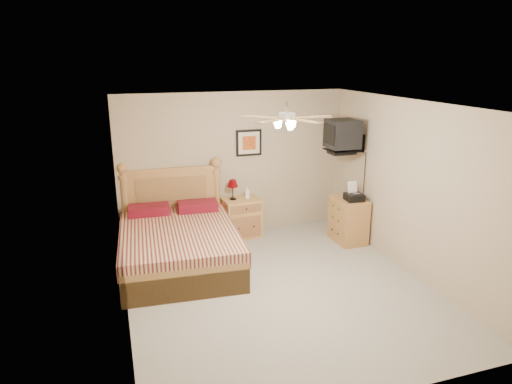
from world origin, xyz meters
TOP-DOWN VIEW (x-y plane):
  - floor at (0.00, 0.00)m, footprint 4.50×4.50m
  - ceiling at (0.00, 0.00)m, footprint 4.00×4.50m
  - wall_back at (0.00, 2.25)m, footprint 4.00×0.04m
  - wall_front at (0.00, -2.25)m, footprint 4.00×0.04m
  - wall_left at (-2.00, 0.00)m, footprint 0.04×4.50m
  - wall_right at (2.00, 0.00)m, footprint 0.04×4.50m
  - bed at (-1.18, 1.12)m, footprint 1.80×2.29m
  - nightstand at (0.06, 2.00)m, footprint 0.66×0.51m
  - table_lamp at (-0.08, 2.04)m, footprint 0.23×0.23m
  - lotion_bottle at (0.16, 1.99)m, footprint 0.09×0.09m
  - framed_picture at (0.27, 2.23)m, footprint 0.46×0.04m
  - dresser at (1.73, 1.21)m, footprint 0.46×0.66m
  - fax_machine at (1.74, 1.09)m, footprint 0.31×0.32m
  - magazine_lower at (1.69, 1.47)m, footprint 0.27×0.32m
  - magazine_upper at (1.73, 1.50)m, footprint 0.28×0.31m
  - wall_tv at (1.75, 1.34)m, footprint 0.56×0.46m
  - ceiling_fan at (0.00, -0.20)m, footprint 1.14×1.14m

SIDE VIEW (x-z plane):
  - floor at x=0.00m, z-range 0.00..0.00m
  - nightstand at x=0.06m, z-range 0.00..0.68m
  - dresser at x=1.73m, z-range 0.00..0.77m
  - bed at x=-1.18m, z-range 0.00..1.42m
  - magazine_lower at x=1.69m, z-range 0.77..0.79m
  - lotion_bottle at x=0.16m, z-range 0.68..0.91m
  - magazine_upper at x=1.73m, z-range 0.79..0.81m
  - table_lamp at x=-0.08m, z-range 0.68..1.03m
  - fax_machine at x=1.74m, z-range 0.77..1.07m
  - wall_back at x=0.00m, z-range 0.00..2.50m
  - wall_front at x=0.00m, z-range 0.00..2.50m
  - wall_left at x=-2.00m, z-range 0.00..2.50m
  - wall_right at x=2.00m, z-range 0.00..2.50m
  - framed_picture at x=0.27m, z-range 1.39..1.85m
  - wall_tv at x=1.75m, z-range 1.52..2.10m
  - ceiling_fan at x=0.00m, z-range 2.22..2.50m
  - ceiling at x=0.00m, z-range 2.48..2.52m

